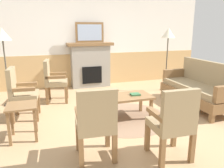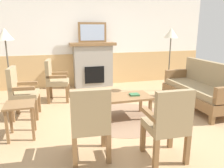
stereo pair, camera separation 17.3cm
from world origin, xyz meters
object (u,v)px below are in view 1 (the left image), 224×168
Objects in this scene: book_on_table at (135,94)px; armchair_front_left at (96,121)px; framed_picture at (90,33)px; couch at (198,89)px; side_table at (22,112)px; armchair_near_fireplace at (20,91)px; fireplace at (90,65)px; armchair_front_center at (173,121)px; floor_lamp_by_chairs at (3,39)px; coffee_table at (126,98)px; floor_lamp_by_couch at (168,37)px; armchair_by_window_left at (53,79)px.

book_on_table is 0.18× the size of armchair_front_left.
framed_picture is 0.44× the size of couch.
couch is 3.27× the size of side_table.
framed_picture reaches higher than couch.
armchair_near_fireplace is 2.03m from armchair_front_left.
fireplace is 2.56m from book_on_table.
armchair_near_fireplace reaches higher than book_on_table.
floor_lamp_by_chairs reaches higher than armchair_front_center.
book_on_table is (0.18, -0.01, 0.07)m from coffee_table.
floor_lamp_by_couch is at bearing 43.24° from book_on_table.
floor_lamp_by_chairs reaches higher than fireplace.
floor_lamp_by_chairs is at bearing 147.90° from book_on_table.
side_table is 2.06m from floor_lamp_by_chairs.
couch is (1.85, -2.40, -0.26)m from fireplace.
side_table is at bearing -171.51° from coffee_table.
armchair_front_left is at bearing 161.83° from armchair_front_center.
couch is at bearing -7.18° from armchair_near_fireplace.
armchair_front_center is at bearing -52.78° from floor_lamp_by_chairs.
floor_lamp_by_chairs is (-0.97, 0.04, 0.91)m from armchair_by_window_left.
armchair_by_window_left and armchair_front_center have the same top height.
armchair_front_left is (-2.63, -1.30, 0.14)m from couch.
floor_lamp_by_chairs is (-0.31, 0.89, 0.91)m from armchair_near_fireplace.
side_table is (-0.58, -1.71, -0.10)m from armchair_by_window_left.
coffee_table is 0.98× the size of armchair_front_left.
fireplace reaches higher than armchair_near_fireplace.
coffee_table is (0.10, -2.52, -0.27)m from fireplace.
armchair_front_center reaches higher than coffee_table.
framed_picture reaches higher than armchair_front_left.
side_table is at bearing -85.06° from armchair_near_fireplace.
floor_lamp_by_chairs is (-2.25, 2.96, 0.91)m from armchair_front_center.
coffee_table is 0.98× the size of armchair_by_window_left.
coffee_table is 0.98× the size of armchair_near_fireplace.
coffee_table is at bearing 8.49° from side_table.
book_on_table is 2.40m from floor_lamp_by_couch.
floor_lamp_by_couch is at bearing 88.94° from couch.
fireplace is 3.04m from couch.
book_on_table is at bearing 7.33° from side_table.
side_table is (-1.81, -0.27, 0.05)m from coffee_table.
armchair_near_fireplace is at bearing 172.82° from couch.
couch is 10.42× the size of book_on_table.
couch is 1.75m from coffee_table.
floor_lamp_by_couch is (3.66, 0.90, 0.91)m from armchair_near_fireplace.
coffee_table is 0.57× the size of floor_lamp_by_couch.
coffee_table is at bearing -87.63° from fireplace.
armchair_near_fireplace is at bearing -127.45° from armchair_by_window_left.
side_table is (-1.86, 1.21, -0.10)m from armchair_front_center.
armchair_front_left reaches higher than book_on_table.
floor_lamp_by_chairs reaches higher than couch.
floor_lamp_by_couch is (1.77, 1.48, 1.06)m from coffee_table.
armchair_front_center reaches higher than side_table.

